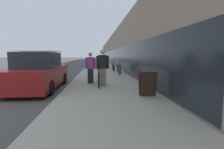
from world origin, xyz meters
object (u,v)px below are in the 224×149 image
at_px(sandwich_board_sign, 147,83).
at_px(parked_sedan_curbside, 39,73).
at_px(cruiser_bike_middle, 113,67).
at_px(person_bystander, 90,68).
at_px(person_rider, 103,68).
at_px(bike_rack_hoop, 119,68).
at_px(tandem_bicycle, 98,77).
at_px(cruiser_bike_nearest, 119,69).

relative_size(sandwich_board_sign, parked_sedan_curbside, 0.19).
bearing_deg(cruiser_bike_middle, sandwich_board_sign, -88.27).
xyz_separation_m(person_bystander, cruiser_bike_middle, (1.84, 6.92, -0.43)).
xyz_separation_m(person_rider, bike_rack_hoop, (1.35, 4.47, -0.36)).
xyz_separation_m(bike_rack_hoop, sandwich_board_sign, (0.19, -6.63, -0.06)).
bearing_deg(person_rider, parked_sedan_curbside, 176.73).
bearing_deg(tandem_bicycle, cruiser_bike_nearest, 71.79).
height_order(tandem_bicycle, person_rider, person_rider).
distance_m(person_bystander, sandwich_board_sign, 3.68).
bearing_deg(sandwich_board_sign, tandem_bicycle, 125.08).
distance_m(tandem_bicycle, cruiser_bike_nearest, 5.31).
bearing_deg(person_rider, tandem_bicycle, 121.68).
xyz_separation_m(person_rider, sandwich_board_sign, (1.54, -2.16, -0.42)).
distance_m(cruiser_bike_middle, sandwich_board_sign, 9.89).
xyz_separation_m(person_rider, cruiser_bike_middle, (1.25, 7.72, -0.49)).
height_order(bike_rack_hoop, cruiser_bike_nearest, cruiser_bike_nearest).
height_order(person_bystander, cruiser_bike_nearest, person_bystander).
bearing_deg(parked_sedan_curbside, cruiser_bike_nearest, 49.39).
height_order(cruiser_bike_nearest, cruiser_bike_middle, cruiser_bike_nearest).
relative_size(cruiser_bike_middle, sandwich_board_sign, 1.90).
bearing_deg(person_bystander, person_rider, -53.69).
distance_m(person_rider, sandwich_board_sign, 2.69).
distance_m(cruiser_bike_nearest, parked_sedan_curbside, 6.83).
height_order(tandem_bicycle, sandwich_board_sign, sandwich_board_sign).
xyz_separation_m(cruiser_bike_nearest, parked_sedan_curbside, (-4.44, -5.18, 0.26)).
bearing_deg(person_rider, cruiser_bike_middle, 80.83).
relative_size(tandem_bicycle, cruiser_bike_nearest, 1.32).
xyz_separation_m(cruiser_bike_middle, sandwich_board_sign, (0.30, -9.89, 0.07)).
distance_m(cruiser_bike_nearest, sandwich_board_sign, 7.51).
height_order(sandwich_board_sign, parked_sedan_curbside, parked_sedan_curbside).
relative_size(person_rider, sandwich_board_sign, 1.93).
xyz_separation_m(person_bystander, cruiser_bike_nearest, (2.06, 4.54, -0.42)).
bearing_deg(tandem_bicycle, parked_sedan_curbside, -177.15).
distance_m(cruiser_bike_middle, parked_sedan_curbside, 8.66).
xyz_separation_m(tandem_bicycle, cruiser_bike_middle, (1.44, 7.42, 0.01)).
relative_size(tandem_bicycle, person_rider, 1.42).
xyz_separation_m(cruiser_bike_middle, parked_sedan_curbside, (-4.22, -7.55, 0.27)).
distance_m(person_bystander, cruiser_bike_middle, 7.17).
distance_m(tandem_bicycle, sandwich_board_sign, 3.02).
height_order(cruiser_bike_middle, sandwich_board_sign, cruiser_bike_middle).
relative_size(cruiser_bike_nearest, parked_sedan_curbside, 0.39).
relative_size(bike_rack_hoop, cruiser_bike_nearest, 0.45).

